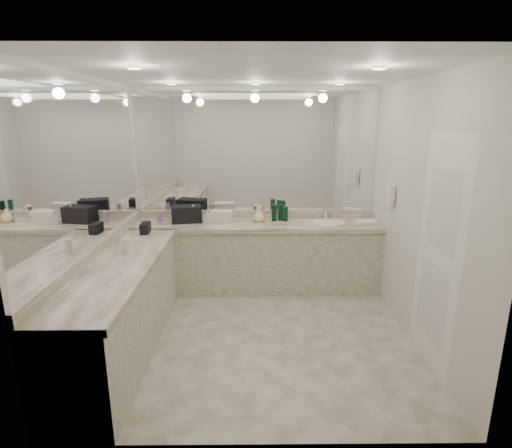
{
  "coord_description": "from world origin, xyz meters",
  "views": [
    {
      "loc": [
        -0.04,
        -3.8,
        2.2
      ],
      "look_at": [
        -0.0,
        0.4,
        1.09
      ],
      "focal_mm": 28.0,
      "sensor_mm": 36.0,
      "label": 1
    }
  ],
  "objects_px": {
    "black_toiletry_bag": "(186,214)",
    "sink": "(329,223)",
    "soap_bottle_a": "(194,214)",
    "wall_phone": "(391,195)",
    "hand_towel": "(367,222)",
    "soap_bottle_b": "(207,217)",
    "soap_bottle_c": "(259,215)",
    "cream_cosmetic_case": "(222,216)"
  },
  "relations": [
    {
      "from": "black_toiletry_bag",
      "to": "sink",
      "type": "bearing_deg",
      "value": -1.55
    },
    {
      "from": "soap_bottle_a",
      "to": "wall_phone",
      "type": "bearing_deg",
      "value": -12.57
    },
    {
      "from": "hand_towel",
      "to": "soap_bottle_a",
      "type": "relative_size",
      "value": 1.05
    },
    {
      "from": "hand_towel",
      "to": "sink",
      "type": "bearing_deg",
      "value": 172.05
    },
    {
      "from": "soap_bottle_a",
      "to": "soap_bottle_b",
      "type": "xyz_separation_m",
      "value": [
        0.18,
        -0.07,
        -0.03
      ]
    },
    {
      "from": "soap_bottle_c",
      "to": "soap_bottle_b",
      "type": "bearing_deg",
      "value": -172.73
    },
    {
      "from": "sink",
      "to": "soap_bottle_c",
      "type": "xyz_separation_m",
      "value": [
        -0.91,
        0.04,
        0.1
      ]
    },
    {
      "from": "soap_bottle_b",
      "to": "soap_bottle_c",
      "type": "bearing_deg",
      "value": 7.27
    },
    {
      "from": "cream_cosmetic_case",
      "to": "soap_bottle_b",
      "type": "height_order",
      "value": "soap_bottle_b"
    },
    {
      "from": "soap_bottle_b",
      "to": "soap_bottle_c",
      "type": "xyz_separation_m",
      "value": [
        0.66,
        0.08,
        0.0
      ]
    },
    {
      "from": "black_toiletry_bag",
      "to": "soap_bottle_c",
      "type": "xyz_separation_m",
      "value": [
        0.94,
        -0.01,
        -0.02
      ]
    },
    {
      "from": "black_toiletry_bag",
      "to": "hand_towel",
      "type": "bearing_deg",
      "value": -2.87
    },
    {
      "from": "sink",
      "to": "wall_phone",
      "type": "xyz_separation_m",
      "value": [
        0.61,
        -0.5,
        0.46
      ]
    },
    {
      "from": "wall_phone",
      "to": "soap_bottle_b",
      "type": "relative_size",
      "value": 1.4
    },
    {
      "from": "soap_bottle_c",
      "to": "black_toiletry_bag",
      "type": "bearing_deg",
      "value": 179.31
    },
    {
      "from": "soap_bottle_a",
      "to": "soap_bottle_b",
      "type": "relative_size",
      "value": 1.35
    },
    {
      "from": "sink",
      "to": "cream_cosmetic_case",
      "type": "height_order",
      "value": "cream_cosmetic_case"
    },
    {
      "from": "wall_phone",
      "to": "cream_cosmetic_case",
      "type": "bearing_deg",
      "value": 165.03
    },
    {
      "from": "black_toiletry_bag",
      "to": "cream_cosmetic_case",
      "type": "height_order",
      "value": "black_toiletry_bag"
    },
    {
      "from": "soap_bottle_a",
      "to": "soap_bottle_b",
      "type": "distance_m",
      "value": 0.2
    },
    {
      "from": "soap_bottle_c",
      "to": "wall_phone",
      "type": "bearing_deg",
      "value": -19.58
    },
    {
      "from": "sink",
      "to": "soap_bottle_b",
      "type": "distance_m",
      "value": 1.57
    },
    {
      "from": "sink",
      "to": "hand_towel",
      "type": "xyz_separation_m",
      "value": [
        0.47,
        -0.07,
        0.03
      ]
    },
    {
      "from": "black_toiletry_bag",
      "to": "soap_bottle_a",
      "type": "distance_m",
      "value": 0.1
    },
    {
      "from": "black_toiletry_bag",
      "to": "soap_bottle_b",
      "type": "xyz_separation_m",
      "value": [
        0.28,
        -0.09,
        -0.02
      ]
    },
    {
      "from": "hand_towel",
      "to": "black_toiletry_bag",
      "type": "bearing_deg",
      "value": 177.13
    },
    {
      "from": "soap_bottle_a",
      "to": "soap_bottle_c",
      "type": "xyz_separation_m",
      "value": [
        0.84,
        0.01,
        -0.03
      ]
    },
    {
      "from": "wall_phone",
      "to": "hand_towel",
      "type": "xyz_separation_m",
      "value": [
        -0.13,
        0.43,
        -0.43
      ]
    },
    {
      "from": "wall_phone",
      "to": "soap_bottle_b",
      "type": "distance_m",
      "value": 2.25
    },
    {
      "from": "hand_towel",
      "to": "soap_bottle_b",
      "type": "xyz_separation_m",
      "value": [
        -2.04,
        0.02,
        0.07
      ]
    },
    {
      "from": "sink",
      "to": "black_toiletry_bag",
      "type": "relative_size",
      "value": 1.15
    },
    {
      "from": "sink",
      "to": "soap_bottle_c",
      "type": "relative_size",
      "value": 2.44
    },
    {
      "from": "cream_cosmetic_case",
      "to": "hand_towel",
      "type": "height_order",
      "value": "cream_cosmetic_case"
    },
    {
      "from": "cream_cosmetic_case",
      "to": "hand_towel",
      "type": "distance_m",
      "value": 1.86
    },
    {
      "from": "soap_bottle_b",
      "to": "hand_towel",
      "type": "bearing_deg",
      "value": -0.6
    },
    {
      "from": "sink",
      "to": "soap_bottle_b",
      "type": "xyz_separation_m",
      "value": [
        -1.57,
        -0.04,
        0.09
      ]
    },
    {
      "from": "sink",
      "to": "hand_towel",
      "type": "height_order",
      "value": "hand_towel"
    },
    {
      "from": "sink",
      "to": "cream_cosmetic_case",
      "type": "distance_m",
      "value": 1.39
    },
    {
      "from": "sink",
      "to": "soap_bottle_c",
      "type": "distance_m",
      "value": 0.92
    },
    {
      "from": "hand_towel",
      "to": "soap_bottle_a",
      "type": "bearing_deg",
      "value": 177.64
    },
    {
      "from": "sink",
      "to": "soap_bottle_c",
      "type": "bearing_deg",
      "value": 177.55
    },
    {
      "from": "sink",
      "to": "soap_bottle_b",
      "type": "relative_size",
      "value": 2.57
    }
  ]
}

